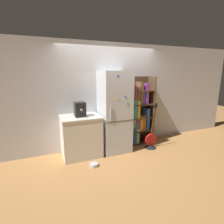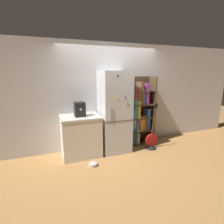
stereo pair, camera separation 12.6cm
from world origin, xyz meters
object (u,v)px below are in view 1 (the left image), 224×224
at_px(espresso_machine, 80,109).
at_px(pet_bowl, 94,165).
at_px(refrigerator, 115,112).
at_px(bookshelf, 136,113).
at_px(guitar, 151,142).

relative_size(espresso_machine, pet_bowl, 1.78).
xyz_separation_m(refrigerator, espresso_machine, (-0.83, -0.01, 0.14)).
height_order(refrigerator, espresso_machine, refrigerator).
xyz_separation_m(espresso_machine, pet_bowl, (0.13, -0.57, -1.07)).
distance_m(refrigerator, bookshelf, 0.73).
height_order(refrigerator, pet_bowl, refrigerator).
xyz_separation_m(bookshelf, espresso_machine, (-1.53, -0.18, 0.25)).
bearing_deg(pet_bowl, refrigerator, 39.20).
height_order(bookshelf, espresso_machine, bookshelf).
height_order(bookshelf, pet_bowl, bookshelf).
xyz_separation_m(espresso_machine, guitar, (1.73, -0.26, -0.93)).
height_order(refrigerator, bookshelf, refrigerator).
bearing_deg(bookshelf, guitar, -65.82).
relative_size(bookshelf, espresso_machine, 5.56).
relative_size(bookshelf, pet_bowl, 9.92).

